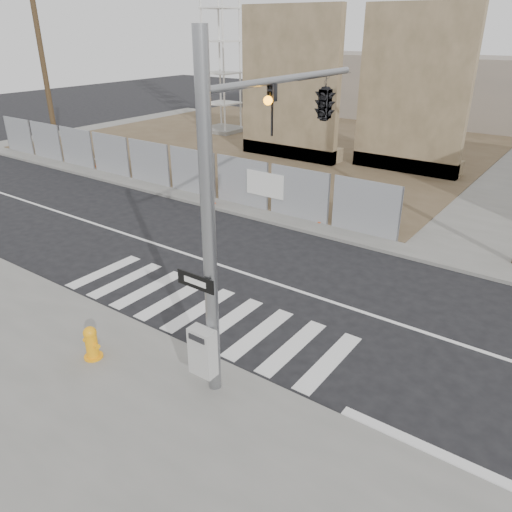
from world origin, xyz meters
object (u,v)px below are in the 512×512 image
Objects in this scene: traffic_cone_b at (151,175)px; traffic_cone_a at (98,161)px; traffic_cone_d at (321,213)px; signal_pole at (290,144)px; fire_hydrant at (91,343)px; traffic_cone_c at (209,196)px.

traffic_cone_a is at bearing 177.92° from traffic_cone_b.
traffic_cone_d is (9.45, -0.01, 0.04)m from traffic_cone_b.
signal_pole is 18.78m from traffic_cone_a.
fire_hydrant reaches higher than traffic_cone_d.
traffic_cone_a is at bearing 156.15° from signal_pole.
traffic_cone_d reaches higher than traffic_cone_a.
traffic_cone_a is 0.97× the size of traffic_cone_c.
signal_pole is 9.72× the size of traffic_cone_d.
traffic_cone_b is at bearing 179.92° from traffic_cone_d.
fire_hydrant is 10.84m from traffic_cone_d.
signal_pole is 15.03m from traffic_cone_b.
traffic_cone_a is (-16.71, 7.39, -4.31)m from signal_pole.
traffic_cone_d is (-2.99, 7.22, -4.31)m from signal_pole.
traffic_cone_c is 1.02× the size of traffic_cone_d.
signal_pole is 10.94m from traffic_cone_c.
traffic_cone_d is at bearing 11.07° from traffic_cone_c.
traffic_cone_c is (-7.86, 6.27, -4.30)m from signal_pole.
signal_pole reaches higher than traffic_cone_b.
fire_hydrant is 1.15× the size of traffic_cone_a.
signal_pole reaches higher than traffic_cone_c.
traffic_cone_d is (13.73, -0.17, 0.00)m from traffic_cone_a.
fire_hydrant is 1.12× the size of traffic_cone_c.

